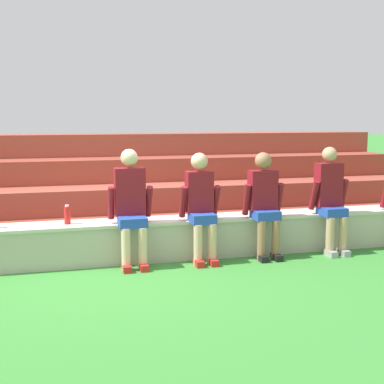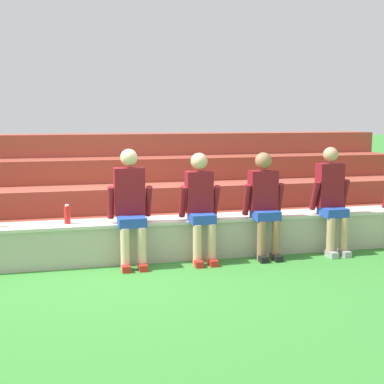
{
  "view_description": "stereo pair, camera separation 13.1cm",
  "coord_description": "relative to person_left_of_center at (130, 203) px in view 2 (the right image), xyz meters",
  "views": [
    {
      "loc": [
        -0.83,
        -6.49,
        1.88
      ],
      "look_at": [
        0.98,
        0.24,
        0.87
      ],
      "focal_mm": 49.6,
      "sensor_mm": 36.0,
      "label": 1
    },
    {
      "loc": [
        -0.7,
        -6.52,
        1.88
      ],
      "look_at": [
        0.98,
        0.24,
        0.87
      ],
      "focal_mm": 49.6,
      "sensor_mm": 36.0,
      "label": 2
    }
  ],
  "objects": [
    {
      "name": "brick_bleachers",
      "position": [
        -0.13,
        2.47,
        -0.21
      ],
      "size": [
        10.61,
        2.86,
        1.55
      ],
      "color": "brown",
      "rests_on": "ground"
    },
    {
      "name": "stone_seating_wall",
      "position": [
        -0.13,
        0.22,
        -0.51
      ],
      "size": [
        8.96,
        0.52,
        0.53
      ],
      "color": "#B7AF9E",
      "rests_on": "ground"
    },
    {
      "name": "plastic_cup_middle",
      "position": [
        3.05,
        0.24,
        -0.21
      ],
      "size": [
        0.08,
        0.08,
        0.11
      ],
      "primitive_type": "cylinder",
      "color": "white",
      "rests_on": "stone_seating_wall"
    },
    {
      "name": "person_right_of_center",
      "position": [
        1.77,
        -0.05,
        -0.03
      ],
      "size": [
        0.55,
        0.5,
        1.4
      ],
      "color": "#996B4C",
      "rests_on": "ground"
    },
    {
      "name": "person_left_of_center",
      "position": [
        0.0,
        0.0,
        0.0
      ],
      "size": [
        0.56,
        0.57,
        1.47
      ],
      "color": "beige",
      "rests_on": "ground"
    },
    {
      "name": "water_bottle_near_right",
      "position": [
        -0.77,
        0.21,
        -0.15
      ],
      "size": [
        0.08,
        0.08,
        0.24
      ],
      "color": "red",
      "rests_on": "stone_seating_wall"
    },
    {
      "name": "person_center",
      "position": [
        0.9,
        -0.04,
        -0.03
      ],
      "size": [
        0.52,
        0.54,
        1.41
      ],
      "color": "#DBAD89",
      "rests_on": "ground"
    },
    {
      "name": "ground_plane",
      "position": [
        -0.13,
        -0.02,
        -0.79
      ],
      "size": [
        80.0,
        80.0,
        0.0
      ],
      "primitive_type": "plane",
      "color": "#388433"
    },
    {
      "name": "person_far_right",
      "position": [
        2.75,
        -0.06,
        -0.02
      ],
      "size": [
        0.53,
        0.51,
        1.46
      ],
      "color": "tan",
      "rests_on": "ground"
    }
  ]
}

